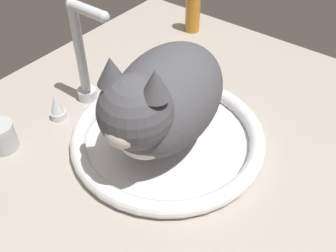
{
  "coord_description": "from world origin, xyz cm",
  "views": [
    {
      "loc": [
        -36.72,
        -35.68,
        55.63
      ],
      "look_at": [
        5.48,
        -3.27,
        7.0
      ],
      "focal_mm": 41.56,
      "sensor_mm": 36.0,
      "label": 1
    }
  ],
  "objects_px": {
    "cat": "(162,100)",
    "metal_jar": "(1,137)",
    "faucet": "(85,65)",
    "amber_bottle": "(193,11)",
    "sink_basin": "(168,136)"
  },
  "relations": [
    {
      "from": "faucet",
      "to": "amber_bottle",
      "type": "bearing_deg",
      "value": 0.0
    },
    {
      "from": "faucet",
      "to": "cat",
      "type": "relative_size",
      "value": 0.58
    },
    {
      "from": "faucet",
      "to": "metal_jar",
      "type": "xyz_separation_m",
      "value": [
        -0.2,
        0.02,
        -0.06
      ]
    },
    {
      "from": "faucet",
      "to": "metal_jar",
      "type": "distance_m",
      "value": 0.21
    },
    {
      "from": "cat",
      "to": "metal_jar",
      "type": "relative_size",
      "value": 7.09
    },
    {
      "from": "faucet",
      "to": "sink_basin",
      "type": "bearing_deg",
      "value": -90.0
    },
    {
      "from": "faucet",
      "to": "cat",
      "type": "distance_m",
      "value": 0.22
    },
    {
      "from": "metal_jar",
      "to": "amber_bottle",
      "type": "bearing_deg",
      "value": -2.29
    },
    {
      "from": "faucet",
      "to": "cat",
      "type": "height_order",
      "value": "cat"
    },
    {
      "from": "metal_jar",
      "to": "sink_basin",
      "type": "bearing_deg",
      "value": -49.62
    },
    {
      "from": "faucet",
      "to": "metal_jar",
      "type": "height_order",
      "value": "faucet"
    },
    {
      "from": "sink_basin",
      "to": "cat",
      "type": "bearing_deg",
      "value": -168.75
    },
    {
      "from": "cat",
      "to": "amber_bottle",
      "type": "bearing_deg",
      "value": 27.99
    },
    {
      "from": "metal_jar",
      "to": "cat",
      "type": "bearing_deg",
      "value": -53.53
    },
    {
      "from": "metal_jar",
      "to": "amber_bottle",
      "type": "distance_m",
      "value": 0.59
    }
  ]
}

